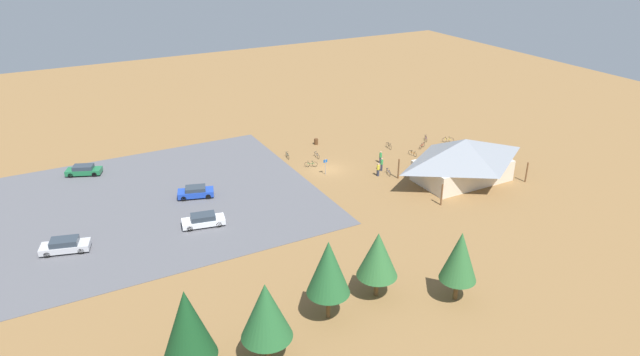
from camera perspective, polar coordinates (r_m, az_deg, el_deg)
ground at (r=75.10m, az=0.77°, el=0.88°), size 160.00×160.00×0.00m
parking_lot_asphalt at (r=69.37m, az=-15.93°, el=-2.19°), size 36.03×32.42×0.05m
bike_pavilion at (r=73.02m, az=14.41°, el=2.05°), size 14.05×8.96×5.61m
trash_bin at (r=83.63m, az=-0.40°, el=3.73°), size 0.60×0.60×0.90m
lot_sign at (r=73.05m, az=0.55°, el=1.38°), size 0.56×0.08×2.20m
pine_midwest at (r=41.86m, az=-5.53°, el=-13.31°), size 3.88×3.88×6.78m
pine_center at (r=41.36m, az=-13.34°, el=-14.26°), size 3.88×3.88×7.37m
pine_far_west at (r=45.46m, az=0.86°, el=-9.10°), size 3.61×3.61×7.31m
pine_mideast at (r=48.64m, az=5.90°, el=-7.77°), size 3.59×3.59×6.31m
pine_west at (r=49.28m, az=14.04°, el=-7.74°), size 3.20×3.20×6.68m
bicycle_black_yard_right at (r=82.39m, az=14.51°, el=2.55°), size 0.85×1.60×0.85m
bicycle_blue_near_porch at (r=73.95m, az=6.98°, el=0.60°), size 0.61×1.68×0.76m
bicycle_purple_edge_north at (r=86.61m, az=10.72°, el=3.99°), size 0.86×1.57×0.82m
bicycle_silver_near_sign at (r=82.70m, az=12.65°, el=2.80°), size 1.68×0.62×0.78m
bicycle_white_mid_cluster at (r=78.83m, az=-0.33°, el=2.33°), size 0.48×1.65×0.79m
bicycle_red_yard_front at (r=83.56m, az=10.36°, el=3.25°), size 1.55×0.86×0.82m
bicycle_yellow_by_bin at (r=86.64m, az=12.88°, el=3.81°), size 1.52×0.92×0.87m
bicycle_green_yard_center at (r=75.75m, az=-0.93°, el=1.41°), size 1.61×0.80×0.89m
bicycle_orange_lone_west at (r=80.59m, az=9.40°, el=2.49°), size 0.48×1.60×0.75m
bicycle_teal_edge_south at (r=78.82m, az=-3.33°, el=2.29°), size 0.48×1.66×0.79m
bicycle_black_front_row at (r=82.74m, az=7.01°, el=3.27°), size 0.48×1.71×0.92m
car_white_near_entry at (r=62.19m, az=-11.78°, el=-4.21°), size 4.84×2.66×1.38m
car_silver_end_stall at (r=61.82m, az=-24.52°, el=-6.25°), size 5.01×3.06×1.42m
car_blue_aisle_side at (r=68.77m, az=-12.53°, el=-1.39°), size 4.57×2.99×1.36m
car_green_back_corner at (r=79.35m, az=-22.91°, el=0.75°), size 4.73×3.28×1.34m
visitor_by_pavilion at (r=73.19m, az=5.93°, el=0.89°), size 0.36×0.36×1.77m
visitor_crossing_yard at (r=77.32m, az=6.18°, el=2.16°), size 0.40×0.38×1.71m
visitor_at_bikes at (r=74.83m, az=6.29°, el=1.43°), size 0.39×0.40×1.80m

